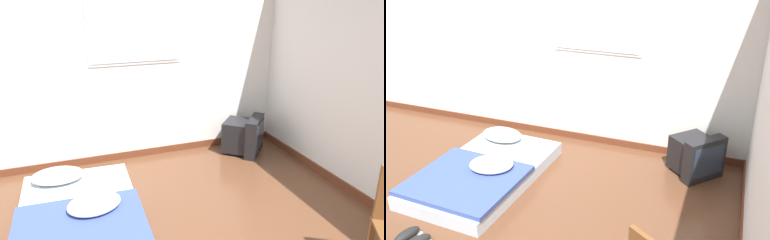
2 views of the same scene
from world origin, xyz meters
The scene contains 4 objects.
wall_back centered at (0.01, 2.51, 1.29)m, with size 7.46×0.08×2.60m.
mattress_bed centered at (-0.19, 1.17, 0.11)m, with size 1.14×1.80×0.29m.
crt_tv centered at (1.98, 2.13, 0.23)m, with size 0.64×0.64×0.49m.
sneaker_pair centered at (-0.20, 0.01, 0.05)m, with size 0.33×0.33×0.10m.
Camera 2 is at (2.25, -2.28, 2.55)m, focal length 40.00 mm.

